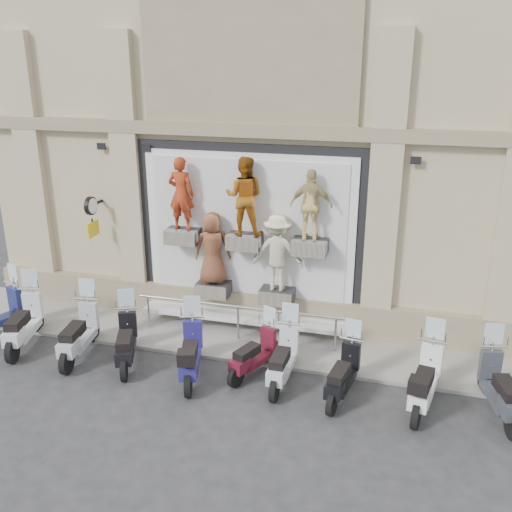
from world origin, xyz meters
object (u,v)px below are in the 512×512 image
(guard_rail, at_px, (238,324))
(clock_sign_bracket, at_px, (92,211))
(scooter_c, at_px, (78,324))
(scooter_j, at_px, (502,378))
(scooter_g, at_px, (283,350))
(scooter_b, at_px, (22,313))
(scooter_d, at_px, (125,333))
(scooter_i, at_px, (426,370))
(scooter_f, at_px, (254,345))
(scooter_h, at_px, (343,365))
(scooter_e, at_px, (190,344))

(guard_rail, bearing_deg, clock_sign_bracket, 173.16)
(scooter_c, relative_size, scooter_j, 1.03)
(scooter_g, xyz_separation_m, scooter_j, (4.17, 0.00, 0.02))
(scooter_b, relative_size, scooter_d, 1.10)
(scooter_g, distance_m, scooter_i, 2.81)
(guard_rail, bearing_deg, scooter_c, -153.23)
(guard_rail, xyz_separation_m, scooter_f, (0.76, -1.32, 0.22))
(scooter_f, relative_size, scooter_g, 0.89)
(clock_sign_bracket, xyz_separation_m, scooter_f, (4.66, -1.79, -2.12))
(guard_rail, relative_size, clock_sign_bracket, 4.96)
(scooter_b, relative_size, scooter_i, 1.03)
(guard_rail, distance_m, clock_sign_bracket, 4.57)
(clock_sign_bracket, bearing_deg, scooter_f, -21.03)
(scooter_g, height_order, scooter_h, scooter_g)
(scooter_c, distance_m, scooter_h, 5.90)
(scooter_e, relative_size, scooter_j, 1.00)
(scooter_f, bearing_deg, guard_rail, 141.50)
(scooter_b, relative_size, scooter_f, 1.22)
(clock_sign_bracket, xyz_separation_m, scooter_i, (8.13, -2.09, -1.99))
(scooter_b, xyz_separation_m, scooter_g, (6.15, 0.03, -0.07))
(scooter_e, bearing_deg, scooter_f, 4.06)
(scooter_g, bearing_deg, scooter_h, -8.22)
(scooter_c, xyz_separation_m, scooter_i, (7.45, 0.01, -0.01))
(scooter_e, xyz_separation_m, scooter_j, (6.08, 0.29, -0.00))
(scooter_b, xyz_separation_m, scooter_h, (7.40, -0.16, -0.11))
(clock_sign_bracket, xyz_separation_m, scooter_e, (3.41, -2.25, -2.01))
(guard_rail, relative_size, scooter_d, 2.69)
(guard_rail, height_order, scooter_g, scooter_g)
(guard_rail, bearing_deg, scooter_i, -20.96)
(scooter_c, xyz_separation_m, scooter_g, (4.64, 0.13, -0.05))
(guard_rail, distance_m, scooter_h, 3.18)
(scooter_c, distance_m, scooter_d, 1.17)
(scooter_d, bearing_deg, scooter_c, 157.33)
(scooter_c, distance_m, scooter_j, 8.82)
(scooter_e, xyz_separation_m, scooter_h, (3.16, 0.09, -0.07))
(scooter_e, relative_size, scooter_i, 0.98)
(scooter_b, distance_m, scooter_h, 7.41)
(clock_sign_bracket, xyz_separation_m, scooter_b, (-0.83, -2.00, -1.97))
(clock_sign_bracket, relative_size, scooter_h, 0.57)
(scooter_b, height_order, scooter_d, scooter_b)
(guard_rail, bearing_deg, scooter_f, -60.20)
(clock_sign_bracket, distance_m, scooter_b, 2.92)
(scooter_b, bearing_deg, scooter_g, -14.72)
(scooter_f, height_order, scooter_i, scooter_i)
(guard_rail, relative_size, scooter_c, 2.52)
(scooter_c, distance_m, scooter_i, 7.45)
(guard_rail, bearing_deg, scooter_d, -141.46)
(scooter_c, height_order, scooter_i, scooter_c)
(clock_sign_bracket, height_order, scooter_j, clock_sign_bracket)
(scooter_c, bearing_deg, scooter_h, -9.38)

